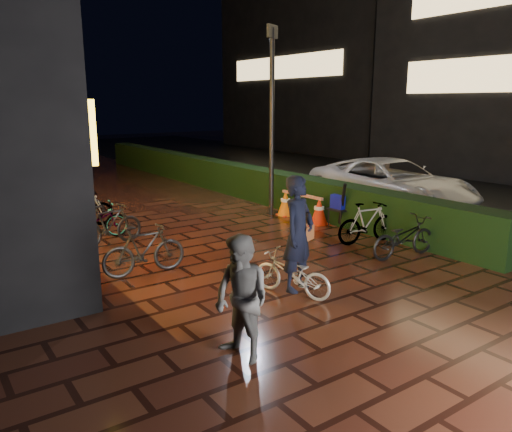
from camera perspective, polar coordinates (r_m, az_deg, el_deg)
ground at (r=9.00m, az=5.80°, el=-6.72°), size 80.00×80.00×0.00m
asphalt_road at (r=18.74m, az=16.80°, el=3.14°), size 11.00×60.00×0.01m
hedge at (r=17.09m, az=-3.30°, el=4.46°), size 0.70×20.00×1.00m
bystander_person at (r=5.91m, az=-1.65°, el=-9.47°), size 0.70×0.84×1.53m
van at (r=14.81m, az=15.17°, el=3.56°), size 2.46×5.16×1.42m
far_buildings at (r=28.07m, az=21.03°, el=19.22°), size 9.08×31.00×14.00m
lamp_post_hedge at (r=13.28m, az=1.82°, el=11.56°), size 0.45×0.26×4.90m
lamp_post_sf at (r=13.87m, az=-23.01°, el=10.81°), size 0.48×0.15×4.99m
cyclist at (r=7.82m, az=4.53°, el=-4.18°), size 0.94×1.43×1.93m
traffic_barrier at (r=13.05m, az=5.24°, el=1.08°), size 0.49×1.72×0.69m
cart_assembly at (r=12.39m, az=9.80°, el=1.46°), size 0.63×0.65×1.15m
parked_bikes_storefront at (r=11.72m, az=-17.80°, el=-0.42°), size 1.73×5.47×0.91m
parked_bikes_hedge at (r=10.63m, az=14.65°, el=-1.58°), size 1.76×1.81×0.91m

